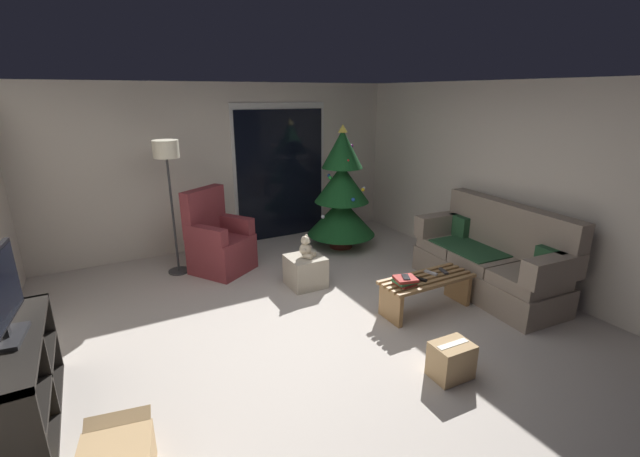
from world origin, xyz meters
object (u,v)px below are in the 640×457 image
at_px(teddy_bear_cream, 306,248).
at_px(media_shelf, 14,392).
at_px(book_stack, 405,281).
at_px(ottoman, 305,271).
at_px(couch, 491,260).
at_px(cardboard_box_taped_mid_floor, 451,360).
at_px(remote_black, 420,279).
at_px(christmas_tree, 342,195).
at_px(remote_graphite, 443,271).
at_px(coffee_table, 426,288).
at_px(floor_lamp, 167,162).
at_px(armchair, 218,243).
at_px(remote_silver, 431,273).
at_px(cell_phone, 406,277).

bearing_deg(teddy_bear_cream, media_shelf, -157.37).
relative_size(book_stack, ottoman, 0.60).
bearing_deg(couch, cardboard_box_taped_mid_floor, -148.13).
relative_size(remote_black, christmas_tree, 0.08).
relative_size(book_stack, teddy_bear_cream, 0.92).
relative_size(remote_graphite, cardboard_box_taped_mid_floor, 0.44).
relative_size(coffee_table, remote_graphite, 7.05).
bearing_deg(ottoman, couch, -31.49).
bearing_deg(couch, remote_graphite, 179.96).
distance_m(couch, floor_lamp, 4.22).
distance_m(armchair, ottoman, 1.31).
relative_size(remote_silver, media_shelf, 0.11).
relative_size(couch, media_shelf, 1.42).
bearing_deg(couch, teddy_bear_cream, 148.61).
distance_m(couch, armchair, 3.53).
bearing_deg(floor_lamp, ottoman, -42.01).
xyz_separation_m(remote_silver, remote_black, (-0.22, -0.07, 0.00)).
xyz_separation_m(couch, ottoman, (-1.95, 1.19, -0.21)).
relative_size(book_stack, media_shelf, 0.19).
relative_size(cell_phone, ottoman, 0.33).
bearing_deg(armchair, remote_graphite, -47.92).
bearing_deg(media_shelf, book_stack, -0.39).
xyz_separation_m(coffee_table, christmas_tree, (0.23, 2.22, 0.59)).
relative_size(book_stack, christmas_tree, 0.14).
xyz_separation_m(remote_silver, cell_phone, (-0.44, -0.09, 0.08)).
bearing_deg(remote_black, floor_lamp, 108.76).
relative_size(teddy_bear_cream, cardboard_box_taped_mid_floor, 0.81).
bearing_deg(coffee_table, armchair, 127.64).
relative_size(couch, coffee_table, 1.81).
xyz_separation_m(cell_phone, teddy_bear_cream, (-0.56, 1.24, 0.02)).
distance_m(christmas_tree, armchair, 2.00).
height_order(couch, book_stack, couch).
distance_m(media_shelf, cardboard_box_taped_mid_floor, 3.34).
distance_m(book_stack, ottoman, 1.39).
distance_m(remote_graphite, teddy_bear_cream, 1.66).
xyz_separation_m(remote_silver, book_stack, (-0.44, -0.08, 0.03)).
bearing_deg(teddy_bear_cream, ottoman, 126.32).
relative_size(remote_silver, floor_lamp, 0.09).
relative_size(christmas_tree, cardboard_box_taped_mid_floor, 5.44).
xyz_separation_m(remote_graphite, cardboard_box_taped_mid_floor, (-0.88, -1.04, -0.25)).
distance_m(coffee_table, remote_silver, 0.19).
bearing_deg(teddy_bear_cream, coffee_table, -53.68).
bearing_deg(cell_phone, media_shelf, -152.78).
xyz_separation_m(cell_phone, media_shelf, (-3.47, 0.03, -0.14)).
bearing_deg(couch, coffee_table, -178.42).
relative_size(coffee_table, media_shelf, 0.79).
xyz_separation_m(coffee_table, book_stack, (-0.33, -0.02, 0.18)).
bearing_deg(christmas_tree, floor_lamp, 175.12).
relative_size(remote_silver, cardboard_box_taped_mid_floor, 0.44).
bearing_deg(christmas_tree, coffee_table, -95.99).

